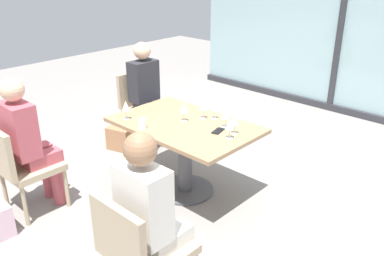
{
  "coord_description": "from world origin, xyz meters",
  "views": [
    {
      "loc": [
        2.44,
        -2.5,
        2.17
      ],
      "look_at": [
        0.0,
        0.1,
        0.65
      ],
      "focal_mm": 37.94,
      "sensor_mm": 36.0,
      "label": 1
    }
  ],
  "objects_px": {
    "handbag_1": "(120,139)",
    "wine_glass_5": "(215,106)",
    "wine_glass_2": "(184,108)",
    "wine_glass_1": "(203,105)",
    "wine_glass_4": "(235,120)",
    "person_front_left": "(28,138)",
    "wine_glass_0": "(226,114)",
    "person_front_right": "(151,212)",
    "coffee_cup": "(142,124)",
    "person_far_left": "(147,90)",
    "chair_front_right": "(140,247)",
    "chair_far_left": "(142,104)",
    "wine_glass_3": "(230,124)",
    "wine_glass_6": "(126,106)",
    "cell_phone_on_table": "(218,131)",
    "chair_front_left": "(20,163)",
    "dining_table_main": "(185,141)"
  },
  "relations": [
    {
      "from": "chair_far_left",
      "to": "coffee_cup",
      "type": "relative_size",
      "value": 9.67
    },
    {
      "from": "dining_table_main",
      "to": "wine_glass_0",
      "type": "xyz_separation_m",
      "value": [
        0.34,
        0.18,
        0.31
      ]
    },
    {
      "from": "chair_far_left",
      "to": "person_front_right",
      "type": "xyz_separation_m",
      "value": [
        2.01,
        -1.62,
        0.2
      ]
    },
    {
      "from": "wine_glass_1",
      "to": "wine_glass_2",
      "type": "relative_size",
      "value": 1.0
    },
    {
      "from": "wine_glass_0",
      "to": "wine_glass_5",
      "type": "xyz_separation_m",
      "value": [
        -0.21,
        0.09,
        0.0
      ]
    },
    {
      "from": "coffee_cup",
      "to": "person_far_left",
      "type": "bearing_deg",
      "value": 136.97
    },
    {
      "from": "chair_front_left",
      "to": "chair_far_left",
      "type": "height_order",
      "value": "same"
    },
    {
      "from": "wine_glass_1",
      "to": "handbag_1",
      "type": "height_order",
      "value": "wine_glass_1"
    },
    {
      "from": "chair_far_left",
      "to": "coffee_cup",
      "type": "distance_m",
      "value": 1.34
    },
    {
      "from": "cell_phone_on_table",
      "to": "handbag_1",
      "type": "relative_size",
      "value": 0.48
    },
    {
      "from": "wine_glass_6",
      "to": "handbag_1",
      "type": "height_order",
      "value": "wine_glass_6"
    },
    {
      "from": "dining_table_main",
      "to": "chair_far_left",
      "type": "relative_size",
      "value": 1.55
    },
    {
      "from": "wine_glass_5",
      "to": "wine_glass_1",
      "type": "bearing_deg",
      "value": -141.78
    },
    {
      "from": "wine_glass_4",
      "to": "wine_glass_3",
      "type": "bearing_deg",
      "value": -74.56
    },
    {
      "from": "person_front_right",
      "to": "wine_glass_5",
      "type": "bearing_deg",
      "value": 115.71
    },
    {
      "from": "person_far_left",
      "to": "person_front_right",
      "type": "xyz_separation_m",
      "value": [
        1.9,
        -1.62,
        0.0
      ]
    },
    {
      "from": "cell_phone_on_table",
      "to": "wine_glass_6",
      "type": "bearing_deg",
      "value": -169.15
    },
    {
      "from": "person_far_left",
      "to": "chair_far_left",
      "type": "bearing_deg",
      "value": 180.0
    },
    {
      "from": "wine_glass_3",
      "to": "chair_front_right",
      "type": "bearing_deg",
      "value": -76.99
    },
    {
      "from": "wine_glass_0",
      "to": "chair_front_right",
      "type": "bearing_deg",
      "value": -71.62
    },
    {
      "from": "chair_front_right",
      "to": "wine_glass_4",
      "type": "xyz_separation_m",
      "value": [
        -0.32,
        1.36,
        0.37
      ]
    },
    {
      "from": "chair_front_left",
      "to": "handbag_1",
      "type": "height_order",
      "value": "chair_front_left"
    },
    {
      "from": "wine_glass_0",
      "to": "handbag_1",
      "type": "distance_m",
      "value": 1.72
    },
    {
      "from": "dining_table_main",
      "to": "wine_glass_3",
      "type": "height_order",
      "value": "wine_glass_3"
    },
    {
      "from": "wine_glass_1",
      "to": "wine_glass_6",
      "type": "bearing_deg",
      "value": -135.02
    },
    {
      "from": "handbag_1",
      "to": "wine_glass_2",
      "type": "bearing_deg",
      "value": -21.85
    },
    {
      "from": "wine_glass_3",
      "to": "person_front_left",
      "type": "bearing_deg",
      "value": -139.16
    },
    {
      "from": "chair_far_left",
      "to": "coffee_cup",
      "type": "xyz_separation_m",
      "value": [
        1.01,
        -0.84,
        0.28
      ]
    },
    {
      "from": "person_front_right",
      "to": "wine_glass_5",
      "type": "height_order",
      "value": "person_front_right"
    },
    {
      "from": "handbag_1",
      "to": "wine_glass_5",
      "type": "bearing_deg",
      "value": -10.96
    },
    {
      "from": "handbag_1",
      "to": "wine_glass_1",
      "type": "bearing_deg",
      "value": -13.57
    },
    {
      "from": "wine_glass_4",
      "to": "wine_glass_6",
      "type": "distance_m",
      "value": 1.05
    },
    {
      "from": "wine_glass_0",
      "to": "chair_far_left",
      "type": "bearing_deg",
      "value": 168.67
    },
    {
      "from": "wine_glass_3",
      "to": "wine_glass_5",
      "type": "distance_m",
      "value": 0.47
    },
    {
      "from": "wine_glass_6",
      "to": "cell_phone_on_table",
      "type": "height_order",
      "value": "wine_glass_6"
    },
    {
      "from": "person_far_left",
      "to": "wine_glass_3",
      "type": "relative_size",
      "value": 6.81
    },
    {
      "from": "chair_far_left",
      "to": "wine_glass_3",
      "type": "relative_size",
      "value": 4.7
    },
    {
      "from": "chair_front_right",
      "to": "wine_glass_5",
      "type": "distance_m",
      "value": 1.7
    },
    {
      "from": "person_front_right",
      "to": "wine_glass_3",
      "type": "distance_m",
      "value": 1.19
    },
    {
      "from": "chair_far_left",
      "to": "person_far_left",
      "type": "xyz_separation_m",
      "value": [
        0.11,
        -0.0,
        0.2
      ]
    },
    {
      "from": "dining_table_main",
      "to": "wine_glass_5",
      "type": "relative_size",
      "value": 7.27
    },
    {
      "from": "wine_glass_1",
      "to": "wine_glass_5",
      "type": "distance_m",
      "value": 0.11
    },
    {
      "from": "wine_glass_6",
      "to": "chair_front_left",
      "type": "bearing_deg",
      "value": -109.85
    },
    {
      "from": "wine_glass_2",
      "to": "wine_glass_4",
      "type": "bearing_deg",
      "value": 9.37
    },
    {
      "from": "wine_glass_4",
      "to": "wine_glass_0",
      "type": "bearing_deg",
      "value": 157.97
    },
    {
      "from": "person_front_right",
      "to": "wine_glass_0",
      "type": "bearing_deg",
      "value": 109.79
    },
    {
      "from": "wine_glass_1",
      "to": "wine_glass_4",
      "type": "xyz_separation_m",
      "value": [
        0.44,
        -0.09,
        0.0
      ]
    },
    {
      "from": "coffee_cup",
      "to": "cell_phone_on_table",
      "type": "distance_m",
      "value": 0.68
    },
    {
      "from": "person_front_left",
      "to": "wine_glass_0",
      "type": "height_order",
      "value": "person_front_left"
    },
    {
      "from": "chair_front_left",
      "to": "chair_front_right",
      "type": "height_order",
      "value": "same"
    }
  ]
}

